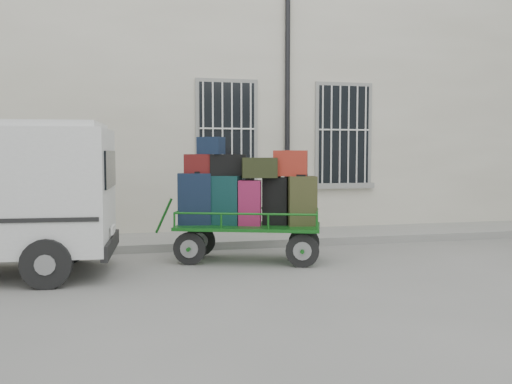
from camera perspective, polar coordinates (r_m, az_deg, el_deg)
The scene contains 4 objects.
ground at distance 9.77m, azimuth 2.73°, elevation -6.93°, with size 80.00×80.00×0.00m, color slate.
building at distance 14.99m, azimuth -3.25°, elevation 8.38°, with size 24.00×5.15×6.00m.
sidewalk at distance 11.86m, azimuth -0.29°, elevation -4.62°, with size 24.00×1.70×0.15m, color gray.
luggage_cart at distance 9.62m, azimuth -1.04°, elevation -0.71°, with size 2.85×1.85×2.11m.
Camera 1 is at (-2.72, -9.20, 1.85)m, focal length 40.00 mm.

